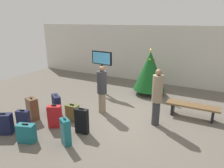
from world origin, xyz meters
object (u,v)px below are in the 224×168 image
Objects in this scene: holiday_tree at (150,71)px; suitcase_5 at (72,113)px; traveller_0 at (157,96)px; traveller_1 at (102,89)px; suitcase_1 at (24,122)px; suitcase_3 at (57,104)px; suitcase_6 at (66,132)px; waiting_bench at (192,108)px; suitcase_2 at (4,124)px; suitcase_8 at (26,133)px; suitcase_7 at (55,117)px; suitcase_4 at (32,109)px; flight_info_kiosk at (102,63)px; suitcase_0 at (82,121)px.

holiday_tree is 3.54× the size of suitcase_5.
traveller_0 is 2.02m from traveller_1.
suitcase_1 reaches higher than suitcase_3.
traveller_0 is at bearing 49.71° from suitcase_6.
suitcase_6 is (0.72, -1.21, 0.10)m from suitcase_5.
waiting_bench is at bearing 48.76° from suitcase_6.
traveller_0 is (-1.01, -1.08, 0.63)m from waiting_bench.
suitcase_5 is (1.28, 1.63, -0.04)m from suitcase_2.
suitcase_6 reaches higher than suitcase_5.
holiday_tree is 2.62× the size of suitcase_6.
suitcase_8 is at bearing -73.70° from suitcase_3.
waiting_bench is 3.03× the size of suitcase_8.
traveller_0 is 3.31m from suitcase_7.
waiting_bench is 4.18m from suitcase_5.
suitcase_3 is at bearing -156.87° from waiting_bench.
traveller_1 is 2.22× the size of suitcase_4.
suitcase_1 is 1.55m from suitcase_5.
suitcase_5 is 0.74× the size of suitcase_6.
suitcase_3 is 1.89m from suitcase_8.
suitcase_4 is 1.10m from suitcase_7.
traveller_0 is 3.16× the size of suitcase_5.
flight_info_kiosk is at bearing 82.34° from suitcase_3.
flight_info_kiosk is (-2.04, -0.80, 0.29)m from holiday_tree.
suitcase_8 is (-1.11, -1.11, -0.12)m from suitcase_0.
flight_info_kiosk is 1.04× the size of traveller_0.
holiday_tree reaches higher than flight_info_kiosk.
traveller_1 is 3.04× the size of suitcase_8.
holiday_tree is at bearing 67.35° from suitcase_5.
suitcase_7 is at bearing -149.62° from traveller_0.
suitcase_0 is 1.03× the size of suitcase_6.
waiting_bench is 2.57× the size of suitcase_2.
suitcase_6 is (-2.90, -3.30, 0.01)m from waiting_bench.
flight_info_kiosk is at bearing 110.36° from suitcase_0.
holiday_tree is 2.88× the size of suitcase_3.
waiting_bench is at bearing -37.65° from holiday_tree.
suitcase_1 reaches higher than suitcase_5.
suitcase_1 is at bearing -176.38° from suitcase_6.
suitcase_6 reaches higher than suitcase_7.
traveller_0 is at bearing -68.30° from holiday_tree.
suitcase_8 is at bearing -134.94° from suitcase_0.
suitcase_3 is 1.26× the size of suitcase_8.
suitcase_1 is at bearing 34.88° from suitcase_2.
traveller_1 reaches higher than suitcase_7.
flight_info_kiosk is 4.34m from suitcase_1.
suitcase_5 is 1.42m from suitcase_6.
suitcase_7 is (1.09, -0.09, -0.01)m from suitcase_4.
flight_info_kiosk reaches higher than suitcase_8.
suitcase_2 is 1.15× the size of suitcase_5.
suitcase_2 is 2.07m from suitcase_5.
suitcase_2 is 1.18× the size of suitcase_8.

